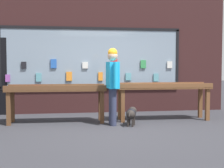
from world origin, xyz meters
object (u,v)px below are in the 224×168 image
at_px(display_table_right, 163,91).
at_px(small_dog, 131,114).
at_px(person_browsing, 113,80).
at_px(display_table_left, 56,93).

xyz_separation_m(display_table_right, small_dog, (-0.94, -0.62, -0.46)).
height_order(display_table_right, small_dog, display_table_right).
xyz_separation_m(display_table_right, person_browsing, (-1.34, -0.49, 0.29)).
distance_m(display_table_right, small_dog, 1.21).
relative_size(person_browsing, small_dog, 3.23).
bearing_deg(person_browsing, display_table_left, 65.26).
xyz_separation_m(display_table_left, person_browsing, (1.26, -0.49, 0.31)).
bearing_deg(display_table_left, small_dog, -20.45).
relative_size(display_table_left, person_browsing, 1.34).
bearing_deg(small_dog, display_table_left, 91.05).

